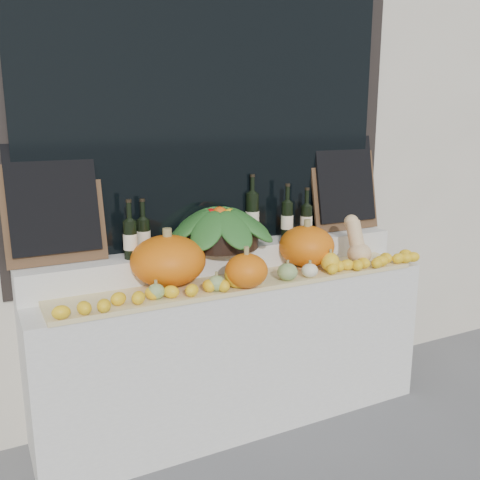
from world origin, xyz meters
name	(u,v)px	position (x,y,z in m)	size (l,w,h in m)	color
storefront_facade	(183,40)	(0.00, 2.25, 2.25)	(7.00, 0.94, 4.50)	beige
display_sill	(234,350)	(0.00, 1.52, 0.44)	(2.30, 0.55, 0.88)	silver
rear_tier	(223,259)	(0.00, 1.68, 0.96)	(2.30, 0.25, 0.16)	silver
straw_bedding	(244,282)	(0.00, 1.40, 0.89)	(2.10, 0.32, 0.03)	tan
pumpkin_left	(168,261)	(-0.40, 1.51, 1.04)	(0.40, 0.40, 0.27)	orange
pumpkin_right	(307,246)	(0.46, 1.49, 1.03)	(0.33, 0.33, 0.24)	orange
pumpkin_center	(246,271)	(-0.05, 1.28, 0.99)	(0.23, 0.23, 0.18)	orange
butternut_squash	(357,244)	(0.77, 1.39, 1.03)	(0.15, 0.21, 0.29)	#E0B784
decorative_gourds	(263,274)	(0.06, 1.30, 0.96)	(1.14, 0.14, 0.17)	#2B641E
lemon_heap	(254,280)	(0.00, 1.29, 0.94)	(2.20, 0.16, 0.06)	yellow
produce_bowl	(220,227)	(-0.02, 1.66, 1.16)	(0.68, 0.68, 0.25)	black
wine_bottle_far_left	(130,239)	(-0.56, 1.63, 1.15)	(0.08, 0.08, 0.32)	black
wine_bottle_near_left	(144,236)	(-0.47, 1.71, 1.14)	(0.08, 0.08, 0.31)	black
wine_bottle_tall	(252,216)	(0.23, 1.74, 1.19)	(0.08, 0.08, 0.40)	black
wine_bottle_near_right	(287,220)	(0.43, 1.66, 1.16)	(0.08, 0.08, 0.34)	black
wine_bottle_far_right	(306,220)	(0.57, 1.66, 1.14)	(0.08, 0.08, 0.31)	black
chalkboard_left	(53,201)	(-0.92, 1.74, 1.36)	(0.50, 0.15, 0.61)	#4C331E
chalkboard_right	(344,181)	(0.92, 1.74, 1.36)	(0.50, 0.15, 0.61)	#4C331E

